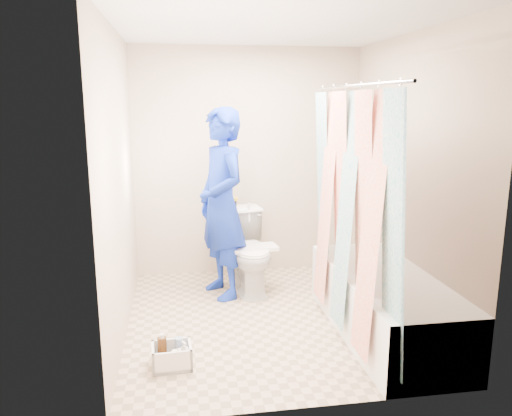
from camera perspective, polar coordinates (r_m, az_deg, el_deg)
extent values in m
plane|color=tan|center=(4.42, 1.57, -12.51)|extent=(2.60, 2.60, 0.00)
cube|color=silver|center=(4.06, 1.78, 20.00)|extent=(2.40, 2.60, 0.02)
cube|color=tan|center=(5.34, -0.94, 5.21)|extent=(2.40, 0.02, 2.40)
cube|color=tan|center=(2.83, 6.57, -1.11)|extent=(2.40, 0.02, 2.40)
cube|color=tan|center=(4.03, -15.37, 2.49)|extent=(0.02, 2.60, 2.40)
cube|color=tan|center=(4.45, 17.05, 3.28)|extent=(0.02, 2.60, 2.40)
cube|color=white|center=(4.19, 14.42, -10.65)|extent=(0.70, 1.75, 0.50)
cube|color=white|center=(4.11, 14.58, -7.94)|extent=(0.58, 1.63, 0.06)
cylinder|color=silver|center=(3.75, 11.06, 13.53)|extent=(0.02, 1.90, 0.02)
cube|color=silver|center=(3.84, 10.50, -0.48)|extent=(0.06, 1.75, 1.80)
imported|color=silver|center=(4.93, -0.86, -4.96)|extent=(0.53, 0.82, 0.79)
cube|color=white|center=(4.79, -0.46, -4.61)|extent=(0.51, 0.27, 0.04)
cylinder|color=black|center=(5.01, -2.44, -0.38)|extent=(0.04, 0.04, 0.23)
cylinder|color=yellow|center=(4.99, -2.45, 1.03)|extent=(0.06, 0.06, 0.03)
cylinder|color=silver|center=(5.05, -0.81, -0.52)|extent=(0.03, 0.03, 0.19)
imported|color=#0F2F9C|center=(4.69, -3.94, 0.46)|extent=(0.63, 0.76, 1.79)
cube|color=silver|center=(3.75, -9.56, -17.28)|extent=(0.29, 0.24, 0.03)
cube|color=silver|center=(3.71, -11.66, -16.45)|extent=(0.03, 0.22, 0.17)
cube|color=silver|center=(3.72, -7.53, -16.24)|extent=(0.03, 0.22, 0.17)
cube|color=silver|center=(3.63, -9.51, -17.11)|extent=(0.28, 0.03, 0.17)
cube|color=silver|center=(3.80, -9.67, -15.63)|extent=(0.28, 0.03, 0.17)
cylinder|color=#45260D|center=(3.73, -10.67, -15.64)|extent=(0.06, 0.06, 0.18)
cylinder|color=silver|center=(3.74, -8.77, -15.60)|extent=(0.06, 0.06, 0.17)
cylinder|color=#FEF1C7|center=(3.67, -9.26, -16.61)|extent=(0.04, 0.04, 0.12)
cylinder|color=#45260D|center=(3.68, -10.58, -17.19)|extent=(0.06, 0.06, 0.06)
cylinder|color=gold|center=(3.66, -10.60, -16.74)|extent=(0.06, 0.06, 0.01)
imported|color=silver|center=(3.67, -8.24, -16.10)|extent=(0.10, 0.11, 0.18)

